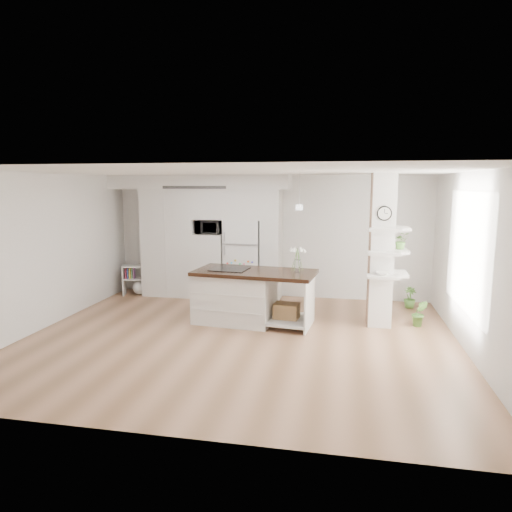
{
  "coord_description": "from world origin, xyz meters",
  "views": [
    {
      "loc": [
        1.64,
        -7.0,
        2.51
      ],
      "look_at": [
        0.11,
        0.9,
        1.24
      ],
      "focal_mm": 32.0,
      "sensor_mm": 36.0,
      "label": 1
    }
  ],
  "objects_px": {
    "refrigerator": "(243,259)",
    "bookshelf": "(137,282)",
    "floor_plant_a": "(420,313)",
    "kitchen_island": "(242,295)"
  },
  "relations": [
    {
      "from": "bookshelf",
      "to": "floor_plant_a",
      "type": "height_order",
      "value": "bookshelf"
    },
    {
      "from": "bookshelf",
      "to": "floor_plant_a",
      "type": "bearing_deg",
      "value": -28.16
    },
    {
      "from": "refrigerator",
      "to": "bookshelf",
      "type": "bearing_deg",
      "value": -175.88
    },
    {
      "from": "bookshelf",
      "to": "floor_plant_a",
      "type": "relative_size",
      "value": 1.41
    },
    {
      "from": "refrigerator",
      "to": "kitchen_island",
      "type": "bearing_deg",
      "value": -78.47
    },
    {
      "from": "refrigerator",
      "to": "kitchen_island",
      "type": "distance_m",
      "value": 1.83
    },
    {
      "from": "refrigerator",
      "to": "bookshelf",
      "type": "height_order",
      "value": "refrigerator"
    },
    {
      "from": "refrigerator",
      "to": "kitchen_island",
      "type": "height_order",
      "value": "refrigerator"
    },
    {
      "from": "floor_plant_a",
      "to": "kitchen_island",
      "type": "bearing_deg",
      "value": -174.23
    },
    {
      "from": "refrigerator",
      "to": "bookshelf",
      "type": "distance_m",
      "value": 2.52
    }
  ]
}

